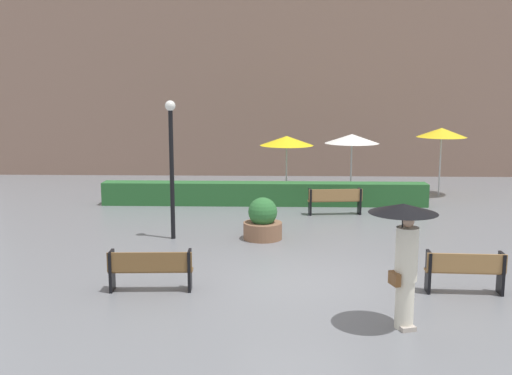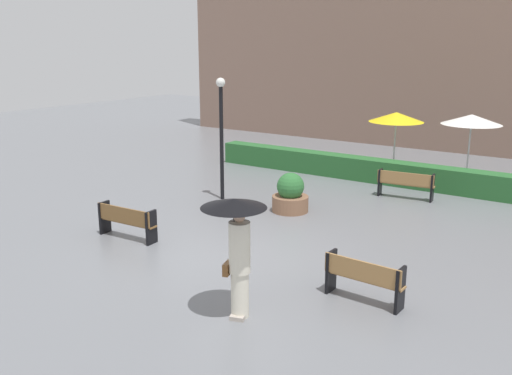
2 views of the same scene
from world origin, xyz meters
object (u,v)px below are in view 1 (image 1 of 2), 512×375
bench_near_left (150,268)px  bench_near_right (465,269)px  bench_back_row (335,199)px  patio_umbrella_white (352,139)px  patio_umbrella_yellow (287,141)px  patio_umbrella_yellow_far (442,133)px  lamp_post (171,155)px  planter_pot (263,221)px  pedestrian_with_umbrella (404,243)px

bench_near_left → bench_near_right: 6.32m
bench_back_row → patio_umbrella_white: 4.12m
patio_umbrella_yellow → patio_umbrella_yellow_far: (5.88, 0.70, 0.26)m
bench_near_left → lamp_post: bearing=93.6°
bench_back_row → bench_near_left: bearing=-120.8°
bench_back_row → lamp_post: bearing=-145.5°
bench_back_row → patio_umbrella_yellow: 3.75m
planter_pot → patio_umbrella_white: size_ratio=0.49×
pedestrian_with_umbrella → patio_umbrella_white: 12.96m
bench_back_row → patio_umbrella_white: (0.97, 3.64, 1.66)m
bench_back_row → lamp_post: lamp_post is taller
bench_near_left → patio_umbrella_yellow_far: (8.84, 11.24, 1.91)m
patio_umbrella_white → patio_umbrella_yellow_far: size_ratio=0.91×
bench_back_row → planter_pot: 3.95m
pedestrian_with_umbrella → patio_umbrella_yellow_far: patio_umbrella_yellow_far is taller
bench_near_left → patio_umbrella_white: size_ratio=0.73×
patio_umbrella_white → pedestrian_with_umbrella: bearing=-93.3°
bench_near_left → lamp_post: (-0.27, 4.27, 1.82)m
bench_near_right → lamp_post: lamp_post is taller
planter_pot → patio_umbrella_yellow_far: (6.65, 6.93, 1.92)m
bench_back_row → patio_umbrella_yellow_far: (4.36, 3.71, 1.89)m
lamp_post → patio_umbrella_yellow: bearing=62.8°
bench_near_right → pedestrian_with_umbrella: 2.62m
patio_umbrella_white → patio_umbrella_yellow_far: patio_umbrella_yellow_far is taller
bench_near_left → lamp_post: lamp_post is taller
lamp_post → patio_umbrella_yellow_far: 11.47m
bench_near_left → patio_umbrella_yellow: 11.07m
patio_umbrella_yellow → patio_umbrella_white: bearing=14.3°
bench_back_row → planter_pot: bearing=-125.5°
patio_umbrella_yellow → patio_umbrella_white: (2.49, 0.64, 0.03)m
patio_umbrella_yellow → bench_near_left: bearing=-105.7°
planter_pot → lamp_post: bearing=-179.0°
lamp_post → patio_umbrella_white: size_ratio=1.60×
bench_near_left → planter_pot: bearing=63.1°
bench_near_left → pedestrian_with_umbrella: size_ratio=0.78×
bench_near_right → patio_umbrella_yellow_far: size_ratio=0.60×
lamp_post → patio_umbrella_white: 8.96m
bench_near_right → patio_umbrella_yellow: 11.14m
bench_near_right → lamp_post: 8.04m
lamp_post → patio_umbrella_yellow: 7.05m
pedestrian_with_umbrella → planter_pot: bearing=112.4°
lamp_post → planter_pot: bearing=1.0°
bench_near_left → bench_back_row: 8.76m
bench_near_left → lamp_post: size_ratio=0.46×
patio_umbrella_yellow → patio_umbrella_yellow_far: size_ratio=0.90×
pedestrian_with_umbrella → patio_umbrella_yellow: bearing=98.1°
bench_near_left → patio_umbrella_yellow_far: size_ratio=0.66×
bench_near_right → patio_umbrella_yellow_far: (2.51, 11.20, 1.90)m
bench_back_row → patio_umbrella_white: size_ratio=0.76×
planter_pot → bench_back_row: bearing=54.5°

